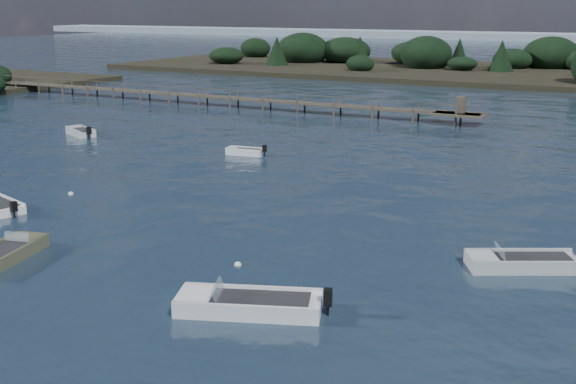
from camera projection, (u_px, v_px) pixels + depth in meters
The scene contains 11 objects.
ground at pixel (454, 107), 81.29m from camera, with size 400.00×400.00×0.00m, color #152331.
dinghy_near_olive at pixel (4, 256), 32.37m from camera, with size 2.89×5.17×1.24m.
tender_far_grey at pixel (81, 133), 63.51m from camera, with size 4.04×2.89×1.31m.
tender_far_white at pixel (245, 153), 55.22m from camera, with size 3.22×1.56×1.08m.
dinghy_mid_white_b at pixel (523, 265), 31.32m from camera, with size 5.06×3.88×1.29m.
dinghy_mid_white_a at pixel (249, 307), 26.90m from camera, with size 5.81×3.89×1.36m.
buoy_b at pixel (238, 265), 31.73m from camera, with size 0.32×0.32×0.32m, color white.
buoy_c at pixel (71, 194), 43.69m from camera, with size 0.32×0.32×0.32m, color white.
buoy_d at pixel (495, 271), 31.08m from camera, with size 0.32×0.32×0.32m, color white.
jetty at pixel (234, 98), 81.01m from camera, with size 64.50×3.20×3.40m.
distant_haze at pixel (347, 37), 267.50m from camera, with size 280.00×20.00×2.40m, color #8799A7.
Camera 1 is at (22.68, -20.09, 11.06)m, focal length 45.00 mm.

